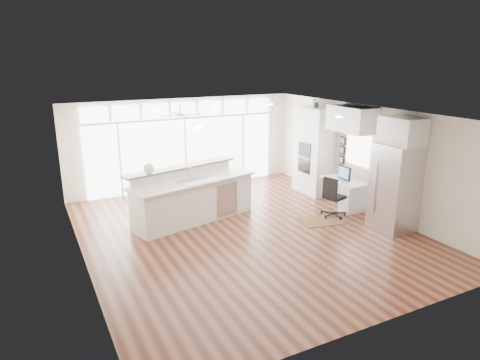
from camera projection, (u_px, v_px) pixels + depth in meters
name	position (u px, v px, depth m)	size (l,w,h in m)	color
floor	(246.00, 232.00, 9.79)	(7.00, 8.00, 0.02)	#492316
ceiling	(246.00, 114.00, 9.04)	(7.00, 8.00, 0.02)	silver
wall_back	(184.00, 144.00, 12.84)	(7.00, 0.04, 2.70)	silver
wall_front	(379.00, 243.00, 5.99)	(7.00, 0.04, 2.70)	silver
wall_left	(79.00, 198.00, 7.89)	(0.04, 8.00, 2.70)	silver
wall_right	(367.00, 159.00, 10.94)	(0.04, 8.00, 2.70)	silver
glass_wall	(185.00, 154.00, 12.87)	(5.80, 0.06, 2.08)	white
transom_row	(183.00, 109.00, 12.50)	(5.90, 0.06, 0.40)	white
desk_window	(358.00, 149.00, 11.13)	(0.04, 0.85, 0.85)	white
ceiling_fan	(180.00, 111.00, 11.28)	(1.16, 1.16, 0.32)	white
recessed_lights	(242.00, 114.00, 9.21)	(3.40, 3.00, 0.02)	white
oven_cabinet	(314.00, 150.00, 12.37)	(0.64, 1.20, 2.50)	white
desk_nook	(345.00, 193.00, 11.31)	(0.72, 1.30, 0.76)	white
upper_cabinets	(352.00, 119.00, 10.78)	(0.64, 1.30, 0.64)	white
refrigerator	(395.00, 188.00, 9.71)	(0.76, 0.90, 2.00)	silver
fridge_cabinet	(403.00, 131.00, 9.38)	(0.64, 0.90, 0.60)	white
framed_photos	(342.00, 150.00, 11.70)	(0.06, 0.22, 0.80)	black
kitchen_island	(194.00, 195.00, 10.33)	(3.19, 1.20, 1.27)	white
rug	(320.00, 221.00, 10.44)	(1.00, 0.73, 0.01)	#3E2613
office_chair	(334.00, 197.00, 10.63)	(0.53, 0.49, 1.03)	black
fishbowl	(149.00, 169.00, 9.81)	(0.25, 0.25, 0.25)	white
monitor	(344.00, 173.00, 11.11)	(0.08, 0.48, 0.40)	black
keyboard	(339.00, 181.00, 11.09)	(0.13, 0.35, 0.02)	silver
potted_plant	(316.00, 103.00, 11.99)	(0.27, 0.30, 0.23)	#2F5725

